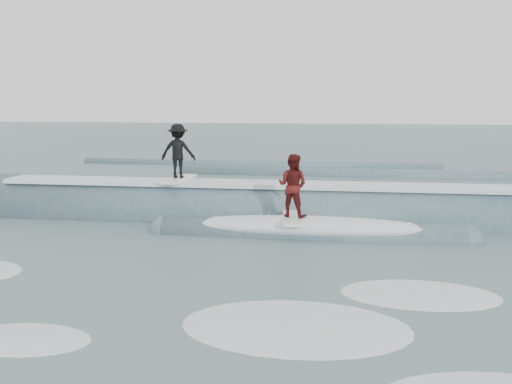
# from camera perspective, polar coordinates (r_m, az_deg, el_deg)

# --- Properties ---
(ground) EXTENTS (160.00, 160.00, 0.00)m
(ground) POSITION_cam_1_polar(r_m,az_deg,el_deg) (13.15, -3.57, -8.73)
(ground) COLOR #3E575B
(ground) RESTS_ON ground
(breaking_wave) EXTENTS (21.55, 3.98, 2.41)m
(breaking_wave) POSITION_cam_1_polar(r_m,az_deg,el_deg) (19.19, 0.93, -2.77)
(breaking_wave) COLOR #395660
(breaking_wave) RESTS_ON ground
(surfer_black) EXTENTS (1.21, 2.06, 1.95)m
(surfer_black) POSITION_cam_1_polar(r_m,az_deg,el_deg) (19.71, -7.80, 3.92)
(surfer_black) COLOR white
(surfer_black) RESTS_ON ground
(surfer_red) EXTENTS (1.08, 2.05, 1.98)m
(surfer_red) POSITION_cam_1_polar(r_m,az_deg,el_deg) (16.92, 3.67, 0.38)
(surfer_red) COLOR white
(surfer_red) RESTS_ON ground
(whitewater) EXTENTS (15.69, 8.97, 0.10)m
(whitewater) POSITION_cam_1_polar(r_m,az_deg,el_deg) (11.00, -2.40, -12.42)
(whitewater) COLOR white
(whitewater) RESTS_ON ground
(far_swells) EXTENTS (34.37, 8.65, 0.80)m
(far_swells) POSITION_cam_1_polar(r_m,az_deg,el_deg) (30.35, 1.72, 1.66)
(far_swells) COLOR #395660
(far_swells) RESTS_ON ground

